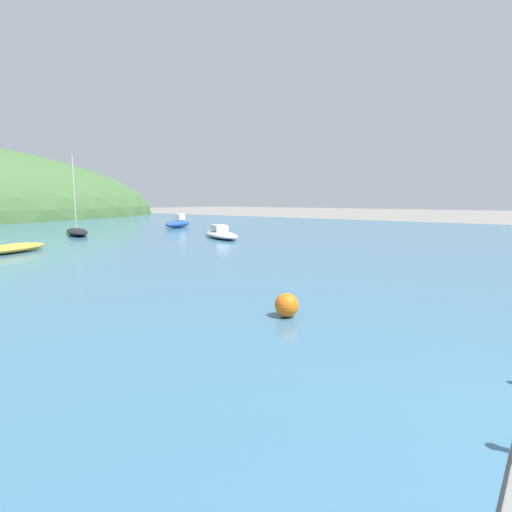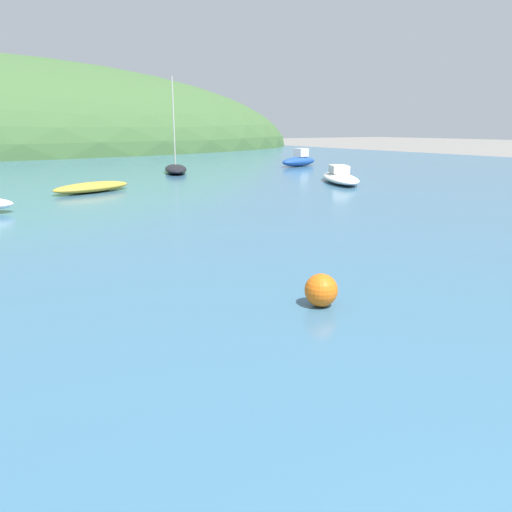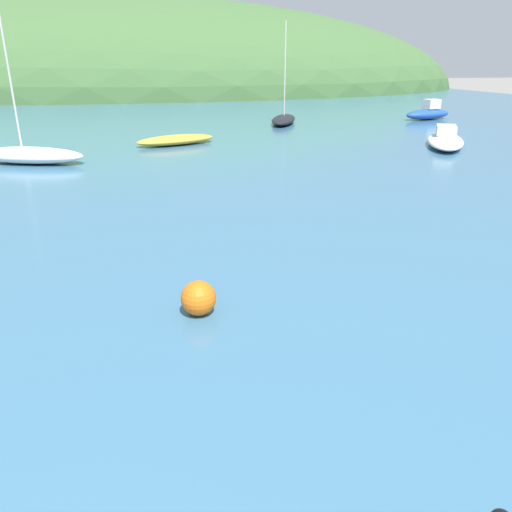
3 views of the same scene
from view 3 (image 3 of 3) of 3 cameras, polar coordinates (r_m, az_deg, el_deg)
name	(u,v)px [view 3 (image 3 of 3)]	position (r m, az deg, el deg)	size (l,w,h in m)	color
water	(118,120)	(32.32, -15.50, 14.71)	(80.00, 60.00, 0.10)	#386684
far_hillside	(128,90)	(66.97, -14.38, 17.88)	(83.78, 46.08, 20.91)	#3D6033
boat_blue_hull	(28,155)	(19.28, -24.59, 10.50)	(4.29, 2.86, 5.00)	silver
boat_far_left	(176,140)	(21.88, -9.13, 12.98)	(3.70, 2.44, 0.40)	gold
boat_mid_harbor	(428,113)	(32.84, 19.07, 15.18)	(3.45, 1.98, 1.17)	#1E4793
boat_nearest_quay	(284,119)	(29.14, 3.17, 15.35)	(2.76, 4.57, 5.32)	black
boat_far_right	(445,140)	(22.69, 20.83, 12.33)	(3.55, 4.81, 0.79)	silver
mooring_buoy	(198,298)	(6.98, -6.59, -4.79)	(0.49, 0.49, 0.49)	orange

